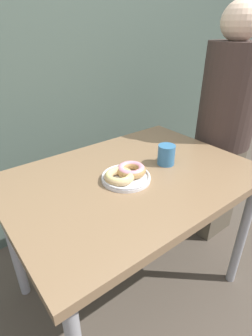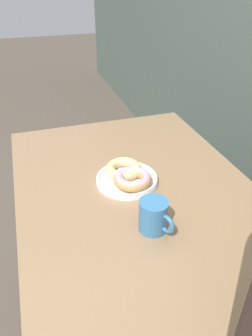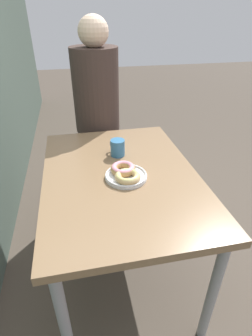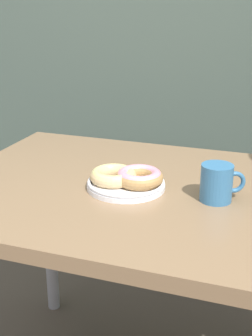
% 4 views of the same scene
% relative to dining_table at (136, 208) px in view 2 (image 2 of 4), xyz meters
% --- Properties ---
extents(dining_table, '(1.15, 0.81, 0.77)m').
position_rel_dining_table_xyz_m(dining_table, '(0.00, 0.00, 0.00)').
color(dining_table, '#846647').
rests_on(dining_table, ground_plane).
extents(donut_plate, '(0.25, 0.22, 0.05)m').
position_rel_dining_table_xyz_m(donut_plate, '(-0.05, -0.02, 0.11)').
color(donut_plate, white).
rests_on(donut_plate, dining_table).
extents(coffee_mug, '(0.12, 0.08, 0.10)m').
position_rel_dining_table_xyz_m(coffee_mug, '(0.20, -0.02, 0.13)').
color(coffee_mug, teal).
rests_on(coffee_mug, dining_table).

